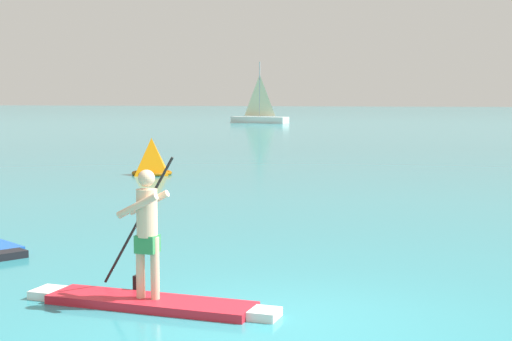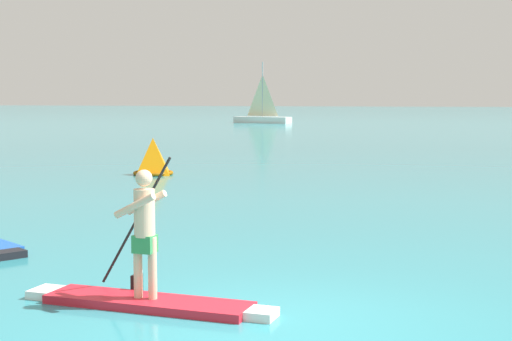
# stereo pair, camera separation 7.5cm
# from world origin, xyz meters

# --- Properties ---
(ground) EXTENTS (440.00, 440.00, 0.00)m
(ground) POSITION_xyz_m (0.00, 0.00, 0.00)
(ground) COLOR teal
(paddleboarder_mid_center) EXTENTS (3.35, 0.94, 1.88)m
(paddleboarder_mid_center) POSITION_xyz_m (-1.73, 0.19, 0.35)
(paddleboarder_mid_center) COLOR red
(paddleboarder_mid_center) RESTS_ON ground
(race_marker_buoy) EXTENTS (1.48, 1.48, 1.25)m
(race_marker_buoy) POSITION_xyz_m (-8.36, 15.31, 0.56)
(race_marker_buoy) COLOR orange
(race_marker_buoy) RESTS_ON ground
(sailboat_left_horizon) EXTENTS (6.15, 2.66, 6.28)m
(sailboat_left_horizon) POSITION_xyz_m (-19.27, 67.42, 0.68)
(sailboat_left_horizon) COLOR white
(sailboat_left_horizon) RESTS_ON ground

